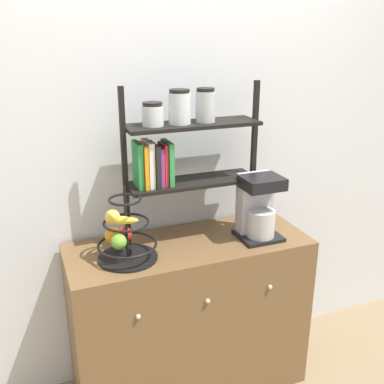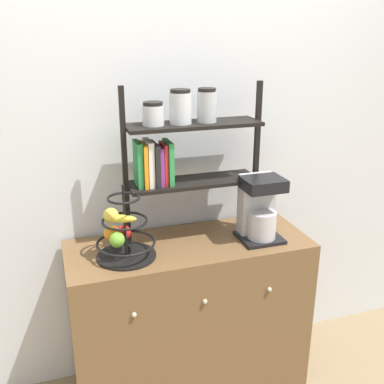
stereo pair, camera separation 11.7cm
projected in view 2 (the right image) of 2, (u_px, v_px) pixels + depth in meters
The scene contains 5 objects.
wall_back at pixel (173, 148), 2.37m from camera, with size 7.00×0.05×2.60m, color silver.
sideboard at pixel (189, 316), 2.41m from camera, with size 1.23×0.49×0.87m.
coffee_maker at pixel (259, 208), 2.27m from camera, with size 0.21×0.20×0.33m.
fruit_stand at pixel (122, 234), 2.09m from camera, with size 0.28×0.28×0.36m.
shelf_hutch at pixel (178, 144), 2.16m from camera, with size 0.71×0.20×0.78m.
Camera 2 is at (-0.62, -1.71, 1.88)m, focal length 42.00 mm.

